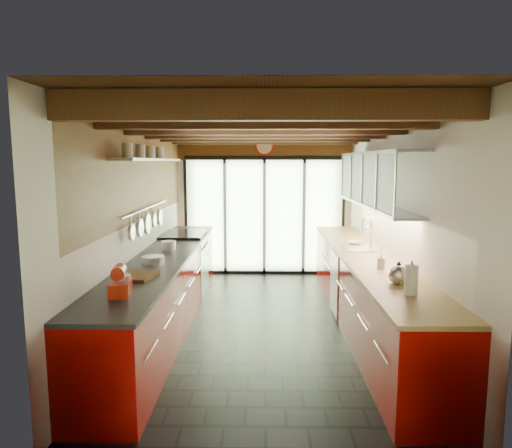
# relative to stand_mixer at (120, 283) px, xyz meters

# --- Properties ---
(ground) EXTENTS (5.50, 5.50, 0.00)m
(ground) POSITION_rel_stand_mixer_xyz_m (1.27, 1.77, -1.03)
(ground) COLOR black
(ground) RESTS_ON ground
(room_shell) EXTENTS (5.50, 5.50, 5.50)m
(room_shell) POSITION_rel_stand_mixer_xyz_m (1.27, 1.77, 0.63)
(room_shell) COLOR silver
(room_shell) RESTS_ON ground
(ceiling_beams) EXTENTS (3.14, 5.06, 4.90)m
(ceiling_beams) POSITION_rel_stand_mixer_xyz_m (1.27, 2.15, 1.44)
(ceiling_beams) COLOR #593316
(ceiling_beams) RESTS_ON ground
(glass_door) EXTENTS (2.95, 0.10, 2.90)m
(glass_door) POSITION_rel_stand_mixer_xyz_m (1.27, 4.46, 0.63)
(glass_door) COLOR #C6EAAD
(glass_door) RESTS_ON ground
(left_counter) EXTENTS (0.68, 5.00, 0.92)m
(left_counter) POSITION_rel_stand_mixer_xyz_m (-0.01, 1.77, -0.57)
(left_counter) COLOR #960906
(left_counter) RESTS_ON ground
(range_stove) EXTENTS (0.66, 0.90, 0.97)m
(range_stove) POSITION_rel_stand_mixer_xyz_m (-0.01, 3.22, -0.56)
(range_stove) COLOR silver
(range_stove) RESTS_ON ground
(right_counter) EXTENTS (0.68, 5.00, 0.92)m
(right_counter) POSITION_rel_stand_mixer_xyz_m (2.54, 1.77, -0.57)
(right_counter) COLOR #960906
(right_counter) RESTS_ON ground
(sink_assembly) EXTENTS (0.45, 0.52, 0.43)m
(sink_assembly) POSITION_rel_stand_mixer_xyz_m (2.56, 2.17, -0.07)
(sink_assembly) COLOR silver
(sink_assembly) RESTS_ON right_counter
(upper_cabinets_right) EXTENTS (0.34, 3.00, 3.00)m
(upper_cabinets_right) POSITION_rel_stand_mixer_xyz_m (2.70, 2.07, 0.82)
(upper_cabinets_right) COLOR silver
(upper_cabinets_right) RESTS_ON ground
(left_wall_fixtures) EXTENTS (0.28, 2.60, 0.96)m
(left_wall_fixtures) POSITION_rel_stand_mixer_xyz_m (-0.20, 1.95, 0.82)
(left_wall_fixtures) COLOR silver
(left_wall_fixtures) RESTS_ON ground
(stand_mixer) EXTENTS (0.22, 0.32, 0.27)m
(stand_mixer) POSITION_rel_stand_mixer_xyz_m (0.00, 0.00, 0.00)
(stand_mixer) COLOR red
(stand_mixer) RESTS_ON left_counter
(pot_large) EXTENTS (0.22, 0.22, 0.12)m
(pot_large) POSITION_rel_stand_mixer_xyz_m (-0.00, 2.03, -0.05)
(pot_large) COLOR silver
(pot_large) RESTS_ON left_counter
(pot_small) EXTENTS (0.26, 0.26, 0.10)m
(pot_small) POSITION_rel_stand_mixer_xyz_m (-0.00, 1.19, -0.06)
(pot_small) COLOR silver
(pot_small) RESTS_ON left_counter
(cutting_board) EXTENTS (0.35, 0.44, 0.03)m
(cutting_board) POSITION_rel_stand_mixer_xyz_m (-0.00, 0.59, -0.09)
(cutting_board) COLOR brown
(cutting_board) RESTS_ON left_counter
(kettle) EXTENTS (0.20, 0.24, 0.23)m
(kettle) POSITION_rel_stand_mixer_xyz_m (2.54, 0.41, -0.01)
(kettle) COLOR silver
(kettle) RESTS_ON right_counter
(paper_towel) EXTENTS (0.14, 0.14, 0.31)m
(paper_towel) POSITION_rel_stand_mixer_xyz_m (2.54, 0.03, 0.02)
(paper_towel) COLOR white
(paper_towel) RESTS_ON right_counter
(soap_bottle) EXTENTS (0.10, 0.11, 0.17)m
(soap_bottle) POSITION_rel_stand_mixer_xyz_m (2.54, 1.04, -0.02)
(soap_bottle) COLOR silver
(soap_bottle) RESTS_ON right_counter
(bowl) EXTENTS (0.25, 0.25, 0.05)m
(bowl) POSITION_rel_stand_mixer_xyz_m (2.54, 2.45, -0.08)
(bowl) COLOR silver
(bowl) RESTS_ON right_counter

